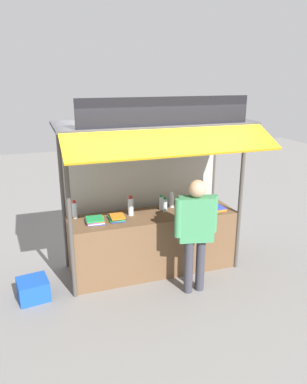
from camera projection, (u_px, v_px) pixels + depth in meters
The scene contains 16 objects.
ground_plane at pixel (153, 269), 5.65m from camera, with size 20.00×20.00×0.00m, color slate.
stall_counter at pixel (153, 242), 5.52m from camera, with size 2.48×0.69×0.90m, color brown.
stall_structure at pixel (150, 167), 5.30m from camera, with size 2.68×1.60×2.61m.
water_bottle_center at pixel (131, 206), 5.32m from camera, with size 0.08×0.08×0.29m.
water_bottle_front_right at pixel (161, 203), 5.56m from camera, with size 0.06×0.06×0.23m.
water_bottle_rear_center at pixel (165, 205), 5.46m from camera, with size 0.06×0.06×0.23m.
water_bottle_left at pixel (75, 210), 5.22m from camera, with size 0.07×0.07×0.26m.
water_bottle_far_left at pixel (172, 200), 5.65m from camera, with size 0.07×0.07×0.25m.
magazine_stack_back_left at pixel (117, 218), 5.18m from camera, with size 0.23×0.29×0.06m.
magazine_stack_far_right at pixel (95, 220), 5.08m from camera, with size 0.27×0.28×0.06m.
magazine_stack_mid_left at pixel (217, 208), 5.61m from camera, with size 0.21×0.30×0.04m.
banana_bunch_inner_left at pixel (204, 149), 4.85m from camera, with size 0.11×0.10×0.29m.
banana_bunch_inner_right at pixel (99, 153), 4.39m from camera, with size 0.09×0.09×0.24m.
banana_bunch_leftmost at pixel (126, 152), 4.50m from camera, with size 0.11×0.10×0.25m.
vendor_person at pixel (196, 226), 4.80m from camera, with size 0.61×0.29×1.60m.
plastic_crate at pixel (33, 289), 4.87m from camera, with size 0.39×0.39×0.27m, color #194CB2.
Camera 1 is at (-1.64, -4.75, 2.85)m, focal length 34.19 mm.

